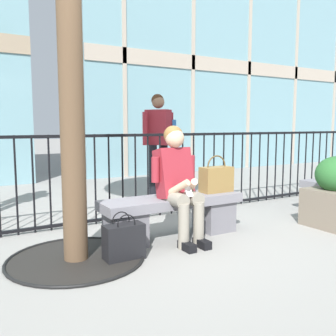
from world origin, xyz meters
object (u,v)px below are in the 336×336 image
Objects in this scene: seated_person_with_phone at (178,180)px; planter at (336,194)px; stone_bench at (173,213)px; shopping_bag at (124,241)px; bystander_at_railing at (158,138)px; handbag_on_bench at (216,179)px.

seated_person_with_phone is 2.01m from planter.
shopping_bag is (-0.73, -0.36, -0.10)m from stone_bench.
planter is (1.92, -0.62, 0.12)m from stone_bench.
planter is (1.93, -0.49, -0.26)m from seated_person_with_phone.
planter is at bearing -66.86° from bystander_at_railing.
bystander_at_railing is 2.78m from planter.
seated_person_with_phone reaches higher than shopping_bag.
bystander_at_railing is at bearing 113.14° from planter.
bystander_at_railing reaches higher than shopping_bag.
handbag_on_bench is (0.59, 0.12, -0.05)m from seated_person_with_phone.
seated_person_with_phone is at bearing -168.67° from handbag_on_bench.
bystander_at_railing reaches higher than planter.
shopping_bag is at bearing -125.43° from bystander_at_railing.
seated_person_with_phone is at bearing -113.43° from bystander_at_railing.
bystander_at_railing is at bearing 54.57° from shopping_bag.
shopping_bag is at bearing -154.06° from stone_bench.
stone_bench reaches higher than shopping_bag.
handbag_on_bench is 0.25× the size of bystander_at_railing.
stone_bench is 1.88× the size of planter.
planter is at bearing -5.64° from shopping_bag.
handbag_on_bench is (0.58, -0.01, 0.33)m from stone_bench.
seated_person_with_phone is at bearing 17.50° from shopping_bag.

